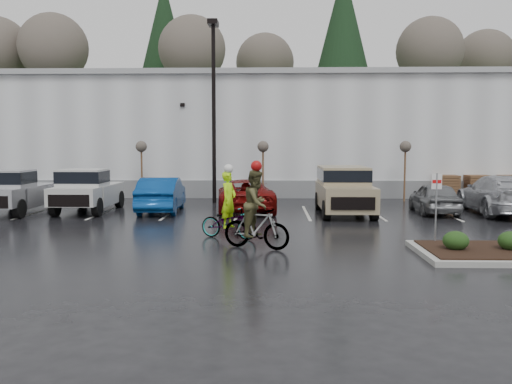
{
  "coord_description": "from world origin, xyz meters",
  "views": [
    {
      "loc": [
        -1.05,
        -15.77,
        3.06
      ],
      "look_at": [
        -1.61,
        3.85,
        1.3
      ],
      "focal_mm": 38.0,
      "sensor_mm": 36.0,
      "label": 1
    }
  ],
  "objects_px": {
    "pallet_stack_a": "(446,187)",
    "car_red": "(245,195)",
    "pallet_stack_b": "(477,187)",
    "sapling_mid": "(263,150)",
    "car_grey": "(434,198)",
    "pallet_stack_c": "(511,187)",
    "car_far_silver": "(499,194)",
    "cyclist_hivis": "(229,216)",
    "pickup_white": "(90,190)",
    "lamppost": "(214,92)",
    "sapling_west": "(141,150)",
    "suv_tan": "(344,191)",
    "fire_lane_sign": "(436,200)",
    "cyclist_olive": "(256,217)",
    "sapling_east": "(405,150)",
    "pickup_silver": "(17,191)",
    "car_blue": "(162,194)"
  },
  "relations": [
    {
      "from": "sapling_east",
      "to": "cyclist_olive",
      "type": "bearing_deg",
      "value": -119.61
    },
    {
      "from": "pallet_stack_a",
      "to": "car_red",
      "type": "relative_size",
      "value": 0.26
    },
    {
      "from": "suv_tan",
      "to": "pallet_stack_b",
      "type": "bearing_deg",
      "value": 38.26
    },
    {
      "from": "car_blue",
      "to": "car_red",
      "type": "distance_m",
      "value": 3.76
    },
    {
      "from": "sapling_mid",
      "to": "car_grey",
      "type": "height_order",
      "value": "sapling_mid"
    },
    {
      "from": "pallet_stack_c",
      "to": "cyclist_olive",
      "type": "distance_m",
      "value": 19.57
    },
    {
      "from": "sapling_east",
      "to": "pallet_stack_b",
      "type": "height_order",
      "value": "sapling_east"
    },
    {
      "from": "car_grey",
      "to": "car_far_silver",
      "type": "distance_m",
      "value": 2.76
    },
    {
      "from": "pallet_stack_c",
      "to": "suv_tan",
      "type": "relative_size",
      "value": 0.26
    },
    {
      "from": "car_grey",
      "to": "cyclist_hivis",
      "type": "distance_m",
      "value": 10.81
    },
    {
      "from": "pallet_stack_a",
      "to": "pallet_stack_c",
      "type": "distance_m",
      "value": 3.5
    },
    {
      "from": "pallet_stack_b",
      "to": "car_far_silver",
      "type": "distance_m",
      "value": 6.18
    },
    {
      "from": "sapling_mid",
      "to": "sapling_east",
      "type": "distance_m",
      "value": 7.5
    },
    {
      "from": "fire_lane_sign",
      "to": "car_red",
      "type": "relative_size",
      "value": 0.42
    },
    {
      "from": "pallet_stack_a",
      "to": "car_red",
      "type": "height_order",
      "value": "car_red"
    },
    {
      "from": "pickup_silver",
      "to": "cyclist_olive",
      "type": "xyz_separation_m",
      "value": [
        10.79,
        -7.9,
        -0.06
      ]
    },
    {
      "from": "sapling_west",
      "to": "pallet_stack_c",
      "type": "relative_size",
      "value": 2.37
    },
    {
      "from": "fire_lane_sign",
      "to": "suv_tan",
      "type": "height_order",
      "value": "fire_lane_sign"
    },
    {
      "from": "pickup_silver",
      "to": "sapling_west",
      "type": "bearing_deg",
      "value": 50.99
    },
    {
      "from": "sapling_west",
      "to": "pallet_stack_b",
      "type": "distance_m",
      "value": 18.34
    },
    {
      "from": "pickup_white",
      "to": "cyclist_hivis",
      "type": "distance_m",
      "value": 9.69
    },
    {
      "from": "sapling_west",
      "to": "pallet_stack_b",
      "type": "relative_size",
      "value": 2.37
    },
    {
      "from": "lamppost",
      "to": "car_far_silver",
      "type": "xyz_separation_m",
      "value": [
        12.88,
        -4.03,
        -4.84
      ]
    },
    {
      "from": "lamppost",
      "to": "pickup_white",
      "type": "relative_size",
      "value": 1.77
    },
    {
      "from": "sapling_west",
      "to": "suv_tan",
      "type": "xyz_separation_m",
      "value": [
        10.11,
        -5.38,
        -1.7
      ]
    },
    {
      "from": "lamppost",
      "to": "sapling_mid",
      "type": "height_order",
      "value": "lamppost"
    },
    {
      "from": "car_far_silver",
      "to": "cyclist_olive",
      "type": "height_order",
      "value": "cyclist_olive"
    },
    {
      "from": "lamppost",
      "to": "pickup_silver",
      "type": "xyz_separation_m",
      "value": [
        -8.27,
        -4.28,
        -4.71
      ]
    },
    {
      "from": "sapling_west",
      "to": "pickup_white",
      "type": "distance_m",
      "value": 5.11
    },
    {
      "from": "sapling_east",
      "to": "pickup_silver",
      "type": "bearing_deg",
      "value": -163.89
    },
    {
      "from": "sapling_mid",
      "to": "cyclist_hivis",
      "type": "xyz_separation_m",
      "value": [
        -0.93,
        -11.5,
        -1.99
      ]
    },
    {
      "from": "cyclist_hivis",
      "to": "car_red",
      "type": "bearing_deg",
      "value": 22.25
    },
    {
      "from": "pallet_stack_a",
      "to": "cyclist_hivis",
      "type": "relative_size",
      "value": 0.56
    },
    {
      "from": "pallet_stack_a",
      "to": "fire_lane_sign",
      "type": "relative_size",
      "value": 0.61
    },
    {
      "from": "pallet_stack_b",
      "to": "cyclist_hivis",
      "type": "xyz_separation_m",
      "value": [
        -12.63,
        -12.5,
        0.07
      ]
    },
    {
      "from": "car_red",
      "to": "fire_lane_sign",
      "type": "bearing_deg",
      "value": 120.55
    },
    {
      "from": "pallet_stack_b",
      "to": "car_red",
      "type": "bearing_deg",
      "value": -156.15
    },
    {
      "from": "pallet_stack_a",
      "to": "pallet_stack_b",
      "type": "relative_size",
      "value": 1.0
    },
    {
      "from": "car_blue",
      "to": "car_far_silver",
      "type": "relative_size",
      "value": 0.81
    },
    {
      "from": "sapling_mid",
      "to": "pickup_white",
      "type": "bearing_deg",
      "value": -149.16
    },
    {
      "from": "lamppost",
      "to": "car_red",
      "type": "distance_m",
      "value": 6.32
    },
    {
      "from": "pallet_stack_a",
      "to": "suv_tan",
      "type": "relative_size",
      "value": 0.26
    },
    {
      "from": "cyclist_olive",
      "to": "cyclist_hivis",
      "type": "bearing_deg",
      "value": 51.45
    },
    {
      "from": "pallet_stack_c",
      "to": "car_far_silver",
      "type": "xyz_separation_m",
      "value": [
        -3.12,
        -6.03,
        0.18
      ]
    },
    {
      "from": "sapling_east",
      "to": "cyclist_hivis",
      "type": "relative_size",
      "value": 1.33
    },
    {
      "from": "sapling_mid",
      "to": "car_red",
      "type": "bearing_deg",
      "value": -99.14
    },
    {
      "from": "pallet_stack_a",
      "to": "cyclist_olive",
      "type": "distance_m",
      "value": 17.35
    },
    {
      "from": "pickup_white",
      "to": "pallet_stack_b",
      "type": "bearing_deg",
      "value": 16.14
    },
    {
      "from": "pickup_silver",
      "to": "cyclist_hivis",
      "type": "relative_size",
      "value": 2.16
    },
    {
      "from": "pallet_stack_b",
      "to": "pallet_stack_c",
      "type": "relative_size",
      "value": 1.0
    }
  ]
}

